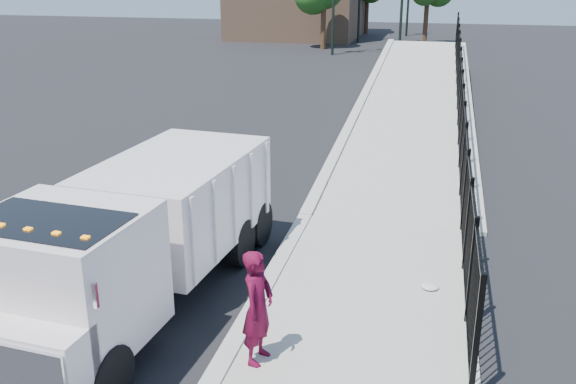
# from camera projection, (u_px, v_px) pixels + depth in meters

# --- Properties ---
(ground) EXTENTS (120.00, 120.00, 0.00)m
(ground) POSITION_uv_depth(u_px,v_px,m) (259.00, 303.00, 11.38)
(ground) COLOR black
(ground) RESTS_ON ground
(sidewalk) EXTENTS (3.55, 12.00, 0.12)m
(sidewalk) POSITION_uv_depth(u_px,v_px,m) (352.00, 382.00, 9.11)
(sidewalk) COLOR #9E998E
(sidewalk) RESTS_ON ground
(curb) EXTENTS (0.30, 12.00, 0.16)m
(curb) POSITION_uv_depth(u_px,v_px,m) (223.00, 363.00, 9.52)
(curb) COLOR #ADAAA3
(curb) RESTS_ON ground
(ramp) EXTENTS (3.95, 24.06, 3.19)m
(ramp) POSITION_uv_depth(u_px,v_px,m) (418.00, 115.00, 25.61)
(ramp) COLOR #9E998E
(ramp) RESTS_ON ground
(iron_fence) EXTENTS (0.10, 28.00, 1.80)m
(iron_fence) POSITION_uv_depth(u_px,v_px,m) (459.00, 117.00, 21.33)
(iron_fence) COLOR black
(iron_fence) RESTS_ON ground
(truck) EXTENTS (2.93, 7.42, 2.48)m
(truck) POSITION_uv_depth(u_px,v_px,m) (134.00, 235.00, 10.73)
(truck) COLOR black
(truck) RESTS_ON ground
(worker) EXTENTS (0.51, 0.70, 1.76)m
(worker) POSITION_uv_depth(u_px,v_px,m) (258.00, 307.00, 9.25)
(worker) COLOR #510721
(worker) RESTS_ON sidewalk
(debris) EXTENTS (0.33, 0.33, 0.08)m
(debris) POSITION_uv_depth(u_px,v_px,m) (430.00, 286.00, 11.63)
(debris) COLOR silver
(debris) RESTS_ON sidewalk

